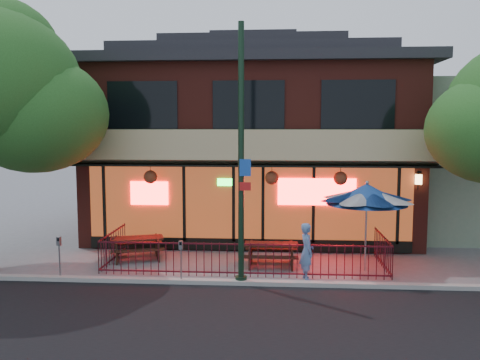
{
  "coord_description": "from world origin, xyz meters",
  "views": [
    {
      "loc": [
        0.93,
        -13.89,
        4.3
      ],
      "look_at": [
        -0.2,
        2.0,
        2.6
      ],
      "focal_mm": 38.0,
      "sensor_mm": 36.0,
      "label": 1
    }
  ],
  "objects_px": {
    "picnic_table_left": "(137,245)",
    "parking_meter_far": "(59,251)",
    "picnic_table_right": "(271,251)",
    "pedestrian": "(307,251)",
    "parking_meter_near": "(181,255)",
    "patio_umbrella": "(367,194)",
    "street_light": "(241,169)"
  },
  "relations": [
    {
      "from": "picnic_table_left",
      "to": "parking_meter_far",
      "type": "height_order",
      "value": "parking_meter_far"
    },
    {
      "from": "picnic_table_right",
      "to": "pedestrian",
      "type": "relative_size",
      "value": 1.02
    },
    {
      "from": "picnic_table_right",
      "to": "parking_meter_far",
      "type": "xyz_separation_m",
      "value": [
        -5.9,
        -1.83,
        0.37
      ]
    },
    {
      "from": "parking_meter_near",
      "to": "parking_meter_far",
      "type": "xyz_separation_m",
      "value": [
        -3.46,
        0.08,
        0.03
      ]
    },
    {
      "from": "picnic_table_left",
      "to": "parking_meter_far",
      "type": "bearing_deg",
      "value": -124.17
    },
    {
      "from": "patio_umbrella",
      "to": "pedestrian",
      "type": "bearing_deg",
      "value": -150.54
    },
    {
      "from": "picnic_table_right",
      "to": "parking_meter_far",
      "type": "distance_m",
      "value": 6.19
    },
    {
      "from": "street_light",
      "to": "patio_umbrella",
      "type": "xyz_separation_m",
      "value": [
        3.6,
        1.52,
        -0.85
      ]
    },
    {
      "from": "street_light",
      "to": "picnic_table_left",
      "type": "relative_size",
      "value": 3.54
    },
    {
      "from": "parking_meter_far",
      "to": "patio_umbrella",
      "type": "bearing_deg",
      "value": 9.87
    },
    {
      "from": "picnic_table_left",
      "to": "picnic_table_right",
      "type": "distance_m",
      "value": 4.36
    },
    {
      "from": "picnic_table_right",
      "to": "patio_umbrella",
      "type": "relative_size",
      "value": 0.61
    },
    {
      "from": "pedestrian",
      "to": "parking_meter_near",
      "type": "relative_size",
      "value": 1.36
    },
    {
      "from": "patio_umbrella",
      "to": "parking_meter_near",
      "type": "xyz_separation_m",
      "value": [
        -5.24,
        -1.59,
        -1.5
      ]
    },
    {
      "from": "street_light",
      "to": "parking_meter_far",
      "type": "relative_size",
      "value": 5.72
    },
    {
      "from": "street_light",
      "to": "picnic_table_right",
      "type": "xyz_separation_m",
      "value": [
        0.8,
        1.83,
        -2.69
      ]
    },
    {
      "from": "street_light",
      "to": "parking_meter_near",
      "type": "relative_size",
      "value": 5.92
    },
    {
      "from": "pedestrian",
      "to": "picnic_table_left",
      "type": "bearing_deg",
      "value": 58.7
    },
    {
      "from": "picnic_table_right",
      "to": "parking_meter_near",
      "type": "distance_m",
      "value": 3.12
    },
    {
      "from": "picnic_table_left",
      "to": "parking_meter_near",
      "type": "relative_size",
      "value": 1.67
    },
    {
      "from": "street_light",
      "to": "pedestrian",
      "type": "xyz_separation_m",
      "value": [
        1.8,
        0.5,
        -2.34
      ]
    },
    {
      "from": "picnic_table_left",
      "to": "parking_meter_near",
      "type": "height_order",
      "value": "parking_meter_near"
    },
    {
      "from": "street_light",
      "to": "patio_umbrella",
      "type": "relative_size",
      "value": 2.6
    },
    {
      "from": "pedestrian",
      "to": "parking_meter_near",
      "type": "bearing_deg",
      "value": 86.95
    },
    {
      "from": "picnic_table_right",
      "to": "picnic_table_left",
      "type": "bearing_deg",
      "value": 173.71
    },
    {
      "from": "pedestrian",
      "to": "parking_meter_far",
      "type": "bearing_deg",
      "value": 81.55
    },
    {
      "from": "patio_umbrella",
      "to": "parking_meter_near",
      "type": "distance_m",
      "value": 5.68
    },
    {
      "from": "picnic_table_left",
      "to": "street_light",
      "type": "bearing_deg",
      "value": -33.16
    },
    {
      "from": "patio_umbrella",
      "to": "picnic_table_left",
      "type": "bearing_deg",
      "value": 173.65
    },
    {
      "from": "picnic_table_right",
      "to": "pedestrian",
      "type": "height_order",
      "value": "pedestrian"
    },
    {
      "from": "picnic_table_left",
      "to": "picnic_table_right",
      "type": "xyz_separation_m",
      "value": [
        4.33,
        -0.48,
        -0.01
      ]
    },
    {
      "from": "pedestrian",
      "to": "patio_umbrella",
      "type": "bearing_deg",
      "value": -73.13
    }
  ]
}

